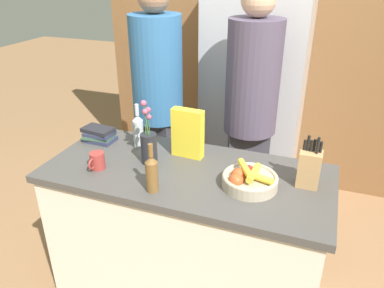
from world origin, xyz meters
TOP-DOWN VIEW (x-y plane):
  - kitchen_island at (0.00, 0.00)m, footprint 1.54×0.70m
  - back_wall_wood at (0.00, 1.66)m, footprint 2.74×0.12m
  - refrigerator at (0.09, 1.30)m, footprint 0.77×0.63m
  - fruit_bowl at (0.34, -0.04)m, footprint 0.28×0.28m
  - knife_block at (0.62, 0.08)m, footprint 0.11×0.09m
  - flower_vase at (-0.23, 0.02)m, footprint 0.09×0.09m
  - cereal_box at (-0.06, 0.16)m, footprint 0.18×0.07m
  - coffee_mug at (-0.46, -0.14)m, footprint 0.08×0.12m
  - book_stack at (-0.64, 0.16)m, footprint 0.20×0.16m
  - bottle_oil at (-0.09, -0.24)m, footprint 0.06×0.06m
  - bottle_vinegar at (-0.38, 0.18)m, footprint 0.06×0.06m
  - person_at_sink at (-0.48, 0.67)m, footprint 0.36×0.36m
  - person_in_blue at (0.19, 0.69)m, footprint 0.35×0.35m

SIDE VIEW (x-z plane):
  - kitchen_island at x=0.00m, z-range 0.00..0.89m
  - book_stack at x=-0.64m, z-range 0.89..0.98m
  - fruit_bowl at x=0.34m, z-range 0.88..1.00m
  - coffee_mug at x=-0.46m, z-range 0.89..0.99m
  - refrigerator at x=0.09m, z-range 0.00..1.89m
  - knife_block at x=0.62m, z-range 0.86..1.13m
  - bottle_oil at x=-0.09m, z-range 0.87..1.12m
  - flower_vase at x=-0.23m, z-range 0.81..1.18m
  - bottle_vinegar at x=-0.38m, z-range 0.86..1.13m
  - person_at_sink at x=-0.48m, z-range 0.12..1.93m
  - person_in_blue at x=0.19m, z-range 0.12..1.93m
  - cereal_box at x=-0.06m, z-range 0.89..1.18m
  - back_wall_wood at x=0.00m, z-range 0.00..2.60m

